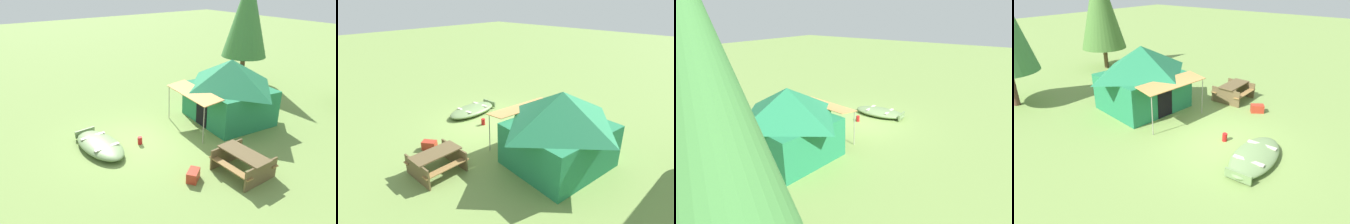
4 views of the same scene
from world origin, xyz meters
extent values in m
plane|color=olive|center=(0.00, 0.00, 0.00)|extent=(80.00, 80.00, 0.00)
ellipsoid|color=#6B8853|center=(-0.27, -1.50, 0.19)|extent=(2.83, 1.46, 0.38)
ellipsoid|color=#252F1D|center=(-0.27, -1.50, 0.22)|extent=(2.60, 1.29, 0.14)
cube|color=beige|center=(0.28, -1.47, 0.34)|extent=(0.20, 0.99, 0.04)
cube|color=beige|center=(-0.82, -1.53, 0.34)|extent=(0.20, 0.99, 0.04)
cube|color=#6B8853|center=(-1.53, -1.58, 0.21)|extent=(0.13, 0.83, 0.29)
cube|color=#22774A|center=(0.60, 4.36, 0.79)|extent=(3.56, 3.27, 1.58)
pyramid|color=#22774A|center=(0.60, 4.36, 2.17)|extent=(3.84, 3.53, 1.18)
cube|color=black|center=(0.42, 2.91, 0.66)|extent=(0.76, 0.12, 1.27)
cube|color=tan|center=(0.37, 2.46, 1.63)|extent=(2.99, 1.27, 0.15)
cylinder|color=gray|center=(1.66, 1.91, 0.75)|extent=(0.04, 0.04, 1.50)
cylinder|color=gray|center=(-1.02, 2.24, 0.75)|extent=(0.04, 0.04, 1.50)
cube|color=brown|center=(3.90, 1.64, 0.75)|extent=(1.68, 0.76, 0.04)
cube|color=olive|center=(3.90, 2.24, 0.45)|extent=(1.67, 0.27, 0.04)
cube|color=olive|center=(3.90, 1.05, 0.45)|extent=(1.67, 0.27, 0.04)
cube|color=brown|center=(4.64, 1.64, 0.37)|extent=(0.06, 1.45, 0.73)
cube|color=brown|center=(3.17, 1.64, 0.37)|extent=(0.06, 1.45, 0.73)
cube|color=#B3321F|center=(3.25, 0.09, 0.17)|extent=(0.58, 0.63, 0.35)
cylinder|color=red|center=(0.26, -0.08, 0.15)|extent=(0.25, 0.25, 0.30)
camera|label=1|loc=(9.45, -5.36, 5.93)|focal=33.12mm
camera|label=2|loc=(8.07, 8.97, 5.66)|focal=29.65mm
camera|label=3|loc=(-6.55, 10.81, 5.39)|focal=28.26mm
camera|label=4|loc=(-7.86, -4.57, 5.39)|focal=31.37mm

